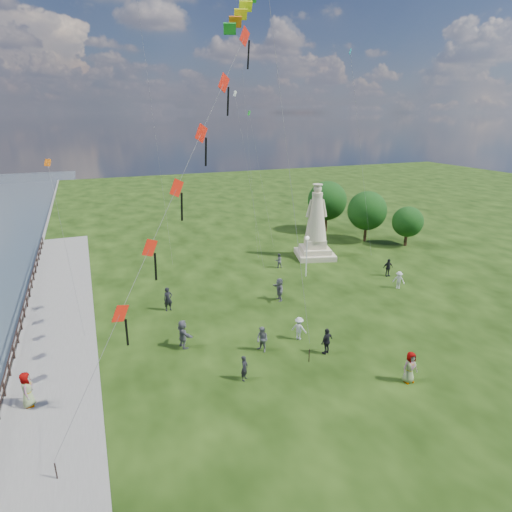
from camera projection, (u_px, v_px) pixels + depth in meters
name	position (u px, v px, depth m)	size (l,w,h in m)	color
waterfront	(33.00, 365.00, 25.99)	(200.00, 200.00, 1.51)	#304248
statue	(316.00, 230.00, 44.47)	(4.69, 4.69, 7.73)	beige
lamppost	(307.00, 247.00, 39.12)	(0.36, 0.36, 3.91)	silver
tree_row	(354.00, 207.00, 51.54)	(9.46, 13.09, 6.45)	#382314
person_0	(244.00, 368.00, 24.26)	(0.56, 0.37, 1.53)	black
person_1	(262.00, 339.00, 27.16)	(0.83, 0.51, 1.70)	#595960
person_2	(299.00, 328.00, 28.65)	(1.04, 0.53, 1.60)	silver
person_3	(327.00, 341.00, 26.89)	(1.03, 0.53, 1.76)	black
person_4	(410.00, 367.00, 24.02)	(0.92, 0.56, 1.88)	#595960
person_5	(183.00, 334.00, 27.59)	(1.79, 0.77, 1.93)	#595960
person_6	(168.00, 299.00, 32.80)	(0.69, 0.45, 1.89)	black
person_7	(279.00, 261.00, 42.02)	(0.70, 0.43, 1.45)	#595960
person_8	(399.00, 280.00, 37.02)	(1.00, 0.52, 1.55)	silver
person_9	(388.00, 268.00, 39.82)	(0.98, 0.50, 1.67)	black
person_10	(27.00, 391.00, 21.91)	(0.95, 0.58, 1.93)	#595960
person_11	(279.00, 289.00, 34.62)	(1.76, 0.76, 1.90)	#595960
red_kite_train	(187.00, 169.00, 21.56)	(12.28, 9.35, 19.10)	black
small_kites	(226.00, 91.00, 40.36)	(30.06, 18.69, 32.68)	silver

